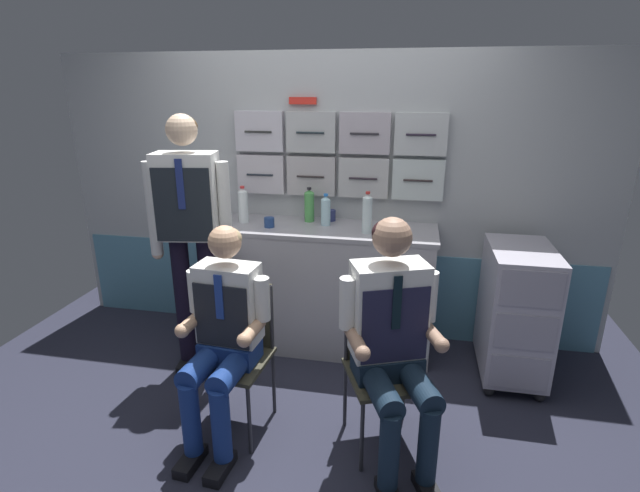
{
  "coord_description": "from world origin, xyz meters",
  "views": [
    {
      "loc": [
        0.65,
        -2.15,
        1.9
      ],
      "look_at": [
        0.13,
        0.44,
        1.02
      ],
      "focal_mm": 26.8,
      "sensor_mm": 36.0,
      "label": 1
    }
  ],
  "objects_px": {
    "folding_chair_right": "(382,352)",
    "crew_member_right": "(393,333)",
    "water_bottle_short": "(367,214)",
    "snack_banana": "(388,226)",
    "folding_chair_left": "(238,339)",
    "crew_member_standing": "(190,223)",
    "service_trolley": "(515,310)",
    "paper_cup_blue": "(331,215)",
    "crew_member_left": "(223,330)"
  },
  "relations": [
    {
      "from": "crew_member_right",
      "to": "snack_banana",
      "type": "relative_size",
      "value": 7.58
    },
    {
      "from": "crew_member_left",
      "to": "crew_member_standing",
      "type": "height_order",
      "value": "crew_member_standing"
    },
    {
      "from": "service_trolley",
      "to": "snack_banana",
      "type": "xyz_separation_m",
      "value": [
        -0.87,
        0.21,
        0.47
      ]
    },
    {
      "from": "snack_banana",
      "to": "crew_member_standing",
      "type": "bearing_deg",
      "value": -157.7
    },
    {
      "from": "crew_member_left",
      "to": "snack_banana",
      "type": "bearing_deg",
      "value": 55.36
    },
    {
      "from": "crew_member_left",
      "to": "folding_chair_right",
      "type": "relative_size",
      "value": 1.45
    },
    {
      "from": "water_bottle_short",
      "to": "snack_banana",
      "type": "bearing_deg",
      "value": 42.25
    },
    {
      "from": "service_trolley",
      "to": "folding_chair_right",
      "type": "relative_size",
      "value": 1.09
    },
    {
      "from": "folding_chair_right",
      "to": "water_bottle_short",
      "type": "bearing_deg",
      "value": 102.29
    },
    {
      "from": "folding_chair_left",
      "to": "paper_cup_blue",
      "type": "relative_size",
      "value": 10.1
    },
    {
      "from": "service_trolley",
      "to": "crew_member_standing",
      "type": "distance_m",
      "value": 2.22
    },
    {
      "from": "water_bottle_short",
      "to": "snack_banana",
      "type": "distance_m",
      "value": 0.22
    },
    {
      "from": "folding_chair_right",
      "to": "crew_member_standing",
      "type": "height_order",
      "value": "crew_member_standing"
    },
    {
      "from": "water_bottle_short",
      "to": "service_trolley",
      "type": "bearing_deg",
      "value": -4.88
    },
    {
      "from": "crew_member_standing",
      "to": "water_bottle_short",
      "type": "relative_size",
      "value": 6.05
    },
    {
      "from": "service_trolley",
      "to": "folding_chair_left",
      "type": "relative_size",
      "value": 1.09
    },
    {
      "from": "folding_chair_right",
      "to": "snack_banana",
      "type": "xyz_separation_m",
      "value": [
        -0.04,
        0.97,
        0.44
      ]
    },
    {
      "from": "folding_chair_left",
      "to": "crew_member_standing",
      "type": "xyz_separation_m",
      "value": [
        -0.47,
        0.47,
        0.54
      ]
    },
    {
      "from": "crew_member_left",
      "to": "water_bottle_short",
      "type": "bearing_deg",
      "value": 57.38
    },
    {
      "from": "snack_banana",
      "to": "service_trolley",
      "type": "bearing_deg",
      "value": -13.76
    },
    {
      "from": "crew_member_standing",
      "to": "paper_cup_blue",
      "type": "bearing_deg",
      "value": 38.3
    },
    {
      "from": "snack_banana",
      "to": "folding_chair_right",
      "type": "bearing_deg",
      "value": -87.49
    },
    {
      "from": "folding_chair_right",
      "to": "snack_banana",
      "type": "height_order",
      "value": "snack_banana"
    },
    {
      "from": "crew_member_left",
      "to": "crew_member_right",
      "type": "xyz_separation_m",
      "value": [
        0.9,
        0.04,
        0.06
      ]
    },
    {
      "from": "water_bottle_short",
      "to": "snack_banana",
      "type": "relative_size",
      "value": 1.68
    },
    {
      "from": "folding_chair_left",
      "to": "paper_cup_blue",
      "type": "distance_m",
      "value": 1.26
    },
    {
      "from": "crew_member_right",
      "to": "snack_banana",
      "type": "distance_m",
      "value": 1.14
    },
    {
      "from": "folding_chair_right",
      "to": "crew_member_right",
      "type": "bearing_deg",
      "value": -67.9
    },
    {
      "from": "service_trolley",
      "to": "paper_cup_blue",
      "type": "relative_size",
      "value": 11.04
    },
    {
      "from": "folding_chair_right",
      "to": "crew_member_right",
      "type": "height_order",
      "value": "crew_member_right"
    },
    {
      "from": "service_trolley",
      "to": "crew_member_left",
      "type": "height_order",
      "value": "crew_member_left"
    },
    {
      "from": "water_bottle_short",
      "to": "paper_cup_blue",
      "type": "bearing_deg",
      "value": 138.7
    },
    {
      "from": "crew_member_left",
      "to": "paper_cup_blue",
      "type": "distance_m",
      "value": 1.37
    },
    {
      "from": "folding_chair_left",
      "to": "paper_cup_blue",
      "type": "bearing_deg",
      "value": 72.83
    },
    {
      "from": "crew_member_left",
      "to": "water_bottle_short",
      "type": "distance_m",
      "value": 1.28
    },
    {
      "from": "crew_member_left",
      "to": "paper_cup_blue",
      "type": "relative_size",
      "value": 14.63
    },
    {
      "from": "snack_banana",
      "to": "water_bottle_short",
      "type": "bearing_deg",
      "value": -137.75
    },
    {
      "from": "folding_chair_right",
      "to": "snack_banana",
      "type": "distance_m",
      "value": 1.06
    },
    {
      "from": "folding_chair_left",
      "to": "crew_member_standing",
      "type": "distance_m",
      "value": 0.86
    },
    {
      "from": "water_bottle_short",
      "to": "crew_member_left",
      "type": "bearing_deg",
      "value": -122.62
    },
    {
      "from": "folding_chair_right",
      "to": "crew_member_standing",
      "type": "xyz_separation_m",
      "value": [
        -1.3,
        0.45,
        0.54
      ]
    },
    {
      "from": "water_bottle_short",
      "to": "paper_cup_blue",
      "type": "relative_size",
      "value": 3.46
    },
    {
      "from": "crew_member_standing",
      "to": "folding_chair_right",
      "type": "bearing_deg",
      "value": -19.13
    },
    {
      "from": "crew_member_left",
      "to": "water_bottle_short",
      "type": "relative_size",
      "value": 4.23
    },
    {
      "from": "folding_chair_left",
      "to": "crew_member_standing",
      "type": "relative_size",
      "value": 0.48
    },
    {
      "from": "water_bottle_short",
      "to": "folding_chair_right",
      "type": "bearing_deg",
      "value": -77.71
    },
    {
      "from": "crew_member_standing",
      "to": "water_bottle_short",
      "type": "bearing_deg",
      "value": 19.16
    },
    {
      "from": "crew_member_standing",
      "to": "paper_cup_blue",
      "type": "height_order",
      "value": "crew_member_standing"
    },
    {
      "from": "service_trolley",
      "to": "paper_cup_blue",
      "type": "xyz_separation_m",
      "value": [
        -1.31,
        0.35,
        0.49
      ]
    },
    {
      "from": "folding_chair_right",
      "to": "crew_member_standing",
      "type": "relative_size",
      "value": 0.48
    }
  ]
}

